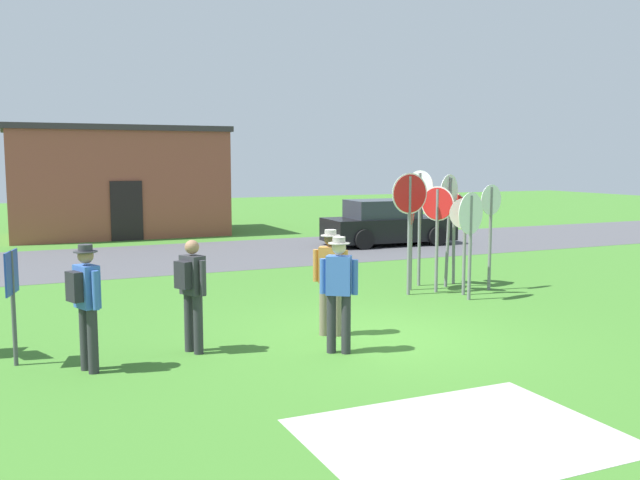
{
  "coord_description": "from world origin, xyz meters",
  "views": [
    {
      "loc": [
        -5.31,
        -9.72,
        2.87
      ],
      "look_at": [
        0.21,
        2.59,
        1.3
      ],
      "focal_mm": 39.24,
      "sensor_mm": 36.0,
      "label": 1
    }
  ],
  "objects_px": {
    "parked_car_on_street": "(387,224)",
    "stop_sign_leaning_right": "(465,230)",
    "person_holding_notes": "(330,276)",
    "person_with_sunhat": "(86,299)",
    "stop_sign_center_cluster": "(448,209)",
    "person_in_dark_shirt": "(192,288)",
    "stop_sign_far_back": "(437,220)",
    "info_panel_rightmost": "(12,287)",
    "person_near_signs": "(339,288)",
    "stop_sign_nearest": "(420,209)",
    "stop_sign_low_front": "(491,220)",
    "stop_sign_tallest": "(411,225)",
    "stop_sign_leaning_left": "(454,223)",
    "stop_sign_rear_left": "(470,226)",
    "stop_sign_rear_right": "(410,211)"
  },
  "relations": [
    {
      "from": "person_holding_notes",
      "to": "info_panel_rightmost",
      "type": "xyz_separation_m",
      "value": [
        -4.71,
        0.29,
        0.13
      ]
    },
    {
      "from": "parked_car_on_street",
      "to": "person_holding_notes",
      "type": "distance_m",
      "value": 12.35
    },
    {
      "from": "stop_sign_tallest",
      "to": "stop_sign_leaning_left",
      "type": "bearing_deg",
      "value": 11.4
    },
    {
      "from": "person_holding_notes",
      "to": "person_with_sunhat",
      "type": "height_order",
      "value": "same"
    },
    {
      "from": "stop_sign_far_back",
      "to": "stop_sign_nearest",
      "type": "bearing_deg",
      "value": 84.83
    },
    {
      "from": "stop_sign_tallest",
      "to": "stop_sign_leaning_left",
      "type": "height_order",
      "value": "stop_sign_tallest"
    },
    {
      "from": "stop_sign_far_back",
      "to": "info_panel_rightmost",
      "type": "distance_m",
      "value": 8.66
    },
    {
      "from": "stop_sign_leaning_right",
      "to": "person_in_dark_shirt",
      "type": "relative_size",
      "value": 1.22
    },
    {
      "from": "stop_sign_leaning_left",
      "to": "stop_sign_low_front",
      "type": "bearing_deg",
      "value": -73.76
    },
    {
      "from": "stop_sign_center_cluster",
      "to": "info_panel_rightmost",
      "type": "distance_m",
      "value": 9.32
    },
    {
      "from": "stop_sign_center_cluster",
      "to": "person_with_sunhat",
      "type": "bearing_deg",
      "value": -157.82
    },
    {
      "from": "person_with_sunhat",
      "to": "person_holding_notes",
      "type": "bearing_deg",
      "value": 6.46
    },
    {
      "from": "stop_sign_rear_left",
      "to": "info_panel_rightmost",
      "type": "xyz_separation_m",
      "value": [
        -8.52,
        -1.18,
        -0.41
      ]
    },
    {
      "from": "info_panel_rightmost",
      "to": "parked_car_on_street",
      "type": "bearing_deg",
      "value": 40.68
    },
    {
      "from": "stop_sign_low_front",
      "to": "stop_sign_center_cluster",
      "type": "relative_size",
      "value": 0.91
    },
    {
      "from": "stop_sign_leaning_left",
      "to": "person_with_sunhat",
      "type": "relative_size",
      "value": 1.21
    },
    {
      "from": "stop_sign_far_back",
      "to": "info_panel_rightmost",
      "type": "xyz_separation_m",
      "value": [
        -8.38,
        -2.16,
        -0.45
      ]
    },
    {
      "from": "stop_sign_nearest",
      "to": "person_in_dark_shirt",
      "type": "relative_size",
      "value": 1.55
    },
    {
      "from": "stop_sign_far_back",
      "to": "stop_sign_leaning_left",
      "type": "height_order",
      "value": "stop_sign_far_back"
    },
    {
      "from": "stop_sign_leaning_right",
      "to": "person_holding_notes",
      "type": "xyz_separation_m",
      "value": [
        -4.02,
        -1.95,
        -0.4
      ]
    },
    {
      "from": "parked_car_on_street",
      "to": "stop_sign_tallest",
      "type": "relative_size",
      "value": 2.06
    },
    {
      "from": "stop_sign_nearest",
      "to": "stop_sign_tallest",
      "type": "bearing_deg",
      "value": -140.22
    },
    {
      "from": "stop_sign_rear_left",
      "to": "stop_sign_low_front",
      "type": "height_order",
      "value": "stop_sign_low_front"
    },
    {
      "from": "stop_sign_leaning_left",
      "to": "stop_sign_leaning_right",
      "type": "bearing_deg",
      "value": -115.37
    },
    {
      "from": "stop_sign_rear_right",
      "to": "person_in_dark_shirt",
      "type": "height_order",
      "value": "stop_sign_rear_right"
    },
    {
      "from": "stop_sign_far_back",
      "to": "person_near_signs",
      "type": "distance_m",
      "value": 5.3
    },
    {
      "from": "info_panel_rightmost",
      "to": "stop_sign_rear_left",
      "type": "bearing_deg",
      "value": 7.9
    },
    {
      "from": "stop_sign_far_back",
      "to": "person_in_dark_shirt",
      "type": "xyz_separation_m",
      "value": [
        -5.97,
        -2.54,
        -0.58
      ]
    },
    {
      "from": "person_with_sunhat",
      "to": "person_near_signs",
      "type": "relative_size",
      "value": 1.0
    },
    {
      "from": "stop_sign_tallest",
      "to": "person_with_sunhat",
      "type": "xyz_separation_m",
      "value": [
        -7.11,
        -3.32,
        -0.43
      ]
    },
    {
      "from": "stop_sign_tallest",
      "to": "person_with_sunhat",
      "type": "distance_m",
      "value": 7.86
    },
    {
      "from": "stop_sign_rear_left",
      "to": "info_panel_rightmost",
      "type": "relative_size",
      "value": 1.36
    },
    {
      "from": "stop_sign_nearest",
      "to": "person_near_signs",
      "type": "bearing_deg",
      "value": -133.69
    },
    {
      "from": "stop_sign_tallest",
      "to": "person_near_signs",
      "type": "xyz_separation_m",
      "value": [
        -3.61,
        -3.88,
        -0.46
      ]
    },
    {
      "from": "stop_sign_far_back",
      "to": "stop_sign_nearest",
      "type": "relative_size",
      "value": 0.88
    },
    {
      "from": "stop_sign_rear_left",
      "to": "parked_car_on_street",
      "type": "bearing_deg",
      "value": 70.75
    },
    {
      "from": "parked_car_on_street",
      "to": "stop_sign_leaning_right",
      "type": "distance_m",
      "value": 8.81
    },
    {
      "from": "stop_sign_far_back",
      "to": "stop_sign_low_front",
      "type": "distance_m",
      "value": 1.23
    },
    {
      "from": "stop_sign_far_back",
      "to": "stop_sign_low_front",
      "type": "relative_size",
      "value": 0.99
    },
    {
      "from": "stop_sign_rear_right",
      "to": "stop_sign_leaning_left",
      "type": "xyz_separation_m",
      "value": [
        1.62,
        0.71,
        -0.39
      ]
    },
    {
      "from": "stop_sign_center_cluster",
      "to": "info_panel_rightmost",
      "type": "xyz_separation_m",
      "value": [
        -8.93,
        -2.56,
        -0.64
      ]
    },
    {
      "from": "stop_sign_rear_right",
      "to": "stop_sign_center_cluster",
      "type": "distance_m",
      "value": 1.32
    },
    {
      "from": "stop_sign_nearest",
      "to": "stop_sign_rear_left",
      "type": "bearing_deg",
      "value": -87.67
    },
    {
      "from": "stop_sign_far_back",
      "to": "stop_sign_low_front",
      "type": "xyz_separation_m",
      "value": [
        1.21,
        -0.26,
        -0.01
      ]
    },
    {
      "from": "parked_car_on_street",
      "to": "person_near_signs",
      "type": "relative_size",
      "value": 2.52
    },
    {
      "from": "parked_car_on_street",
      "to": "stop_sign_far_back",
      "type": "bearing_deg",
      "value": -112.39
    },
    {
      "from": "stop_sign_rear_right",
      "to": "stop_sign_low_front",
      "type": "xyz_separation_m",
      "value": [
        1.9,
        -0.25,
        -0.24
      ]
    },
    {
      "from": "stop_sign_tallest",
      "to": "stop_sign_low_front",
      "type": "bearing_deg",
      "value": -23.68
    },
    {
      "from": "stop_sign_center_cluster",
      "to": "person_in_dark_shirt",
      "type": "relative_size",
      "value": 1.5
    },
    {
      "from": "stop_sign_low_front",
      "to": "person_holding_notes",
      "type": "xyz_separation_m",
      "value": [
        -4.87,
        -2.19,
        -0.57
      ]
    }
  ]
}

